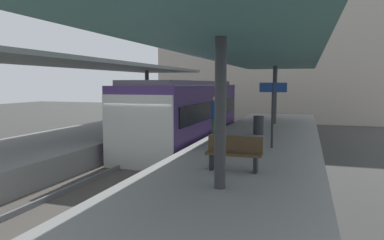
# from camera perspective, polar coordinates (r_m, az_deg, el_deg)

# --- Properties ---
(ground_plane) EXTENTS (80.00, 80.00, 0.00)m
(ground_plane) POSITION_cam_1_polar(r_m,az_deg,el_deg) (13.53, -6.48, -7.73)
(ground_plane) COLOR #383835
(platform_left) EXTENTS (4.40, 28.00, 1.00)m
(platform_left) POSITION_cam_1_polar(r_m,az_deg,el_deg) (15.37, -19.55, -4.48)
(platform_left) COLOR gray
(platform_left) RESTS_ON ground_plane
(platform_right) EXTENTS (4.40, 28.00, 1.00)m
(platform_right) POSITION_cam_1_polar(r_m,az_deg,el_deg) (12.36, 9.85, -6.70)
(platform_right) COLOR gray
(platform_right) RESTS_ON ground_plane
(track_ballast) EXTENTS (3.20, 28.00, 0.20)m
(track_ballast) POSITION_cam_1_polar(r_m,az_deg,el_deg) (13.50, -6.48, -7.32)
(track_ballast) COLOR #4C4742
(track_ballast) RESTS_ON ground_plane
(rail_near_side) EXTENTS (0.08, 28.00, 0.14)m
(rail_near_side) POSITION_cam_1_polar(r_m,az_deg,el_deg) (13.77, -9.23, -6.37)
(rail_near_side) COLOR slate
(rail_near_side) RESTS_ON track_ballast
(rail_far_side) EXTENTS (0.08, 28.00, 0.14)m
(rail_far_side) POSITION_cam_1_polar(r_m,az_deg,el_deg) (13.19, -3.62, -6.85)
(rail_far_side) COLOR slate
(rail_far_side) RESTS_ON track_ballast
(commuter_train) EXTENTS (2.78, 10.16, 3.10)m
(commuter_train) POSITION_cam_1_polar(r_m,az_deg,el_deg) (16.82, -1.05, 0.95)
(commuter_train) COLOR #472D6B
(commuter_train) RESTS_ON track_ballast
(canopy_left) EXTENTS (4.18, 21.00, 3.11)m
(canopy_left) POSITION_cam_1_polar(r_m,az_deg,el_deg) (16.28, -16.94, 8.52)
(canopy_left) COLOR #333335
(canopy_left) RESTS_ON platform_left
(canopy_right) EXTENTS (4.18, 21.00, 3.28)m
(canopy_right) POSITION_cam_1_polar(r_m,az_deg,el_deg) (13.49, 11.00, 9.95)
(canopy_right) COLOR #333335
(canopy_right) RESTS_ON platform_right
(platform_bench) EXTENTS (1.40, 0.41, 0.86)m
(platform_bench) POSITION_cam_1_polar(r_m,az_deg,el_deg) (8.98, 6.82, -5.15)
(platform_bench) COLOR black
(platform_bench) RESTS_ON platform_right
(platform_sign) EXTENTS (0.90, 0.08, 2.21)m
(platform_sign) POSITION_cam_1_polar(r_m,az_deg,el_deg) (12.17, 12.90, 3.14)
(platform_sign) COLOR #262628
(platform_sign) RESTS_ON platform_right
(litter_bin) EXTENTS (0.44, 0.44, 0.80)m
(litter_bin) POSITION_cam_1_polar(r_m,az_deg,el_deg) (15.40, 10.66, -0.84)
(litter_bin) COLOR #2D2D30
(litter_bin) RESTS_ON platform_right
(passenger_near_bench) EXTENTS (0.36, 0.36, 1.72)m
(passenger_near_bench) POSITION_cam_1_polar(r_m,az_deg,el_deg) (13.14, 3.84, 0.27)
(passenger_near_bench) COLOR #386B3D
(passenger_near_bench) RESTS_ON platform_right
(station_building_backdrop) EXTENTS (18.00, 6.00, 11.00)m
(station_building_backdrop) POSITION_cam_1_polar(r_m,az_deg,el_deg) (32.23, 11.83, 9.91)
(station_building_backdrop) COLOR #A89E8E
(station_building_backdrop) RESTS_ON ground_plane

